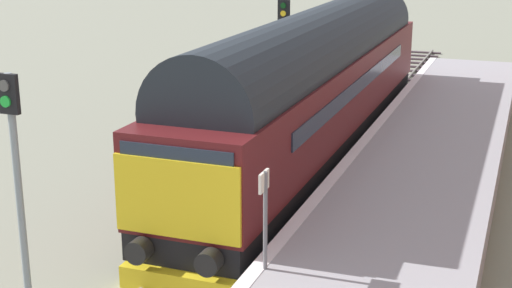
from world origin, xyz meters
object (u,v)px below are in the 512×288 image
object	(u,v)px
diesel_locomotive	(317,80)
platform_number_sign	(265,205)
signal_post_near	(16,170)
signal_post_mid	(284,44)

from	to	relation	value
diesel_locomotive	platform_number_sign	size ratio (longest dim) A/B	10.71
signal_post_near	diesel_locomotive	bearing A→B (deg)	78.44
diesel_locomotive	signal_post_mid	world-z (taller)	diesel_locomotive
signal_post_near	platform_number_sign	xyz separation A→B (m)	(4.23, 1.40, -0.61)
diesel_locomotive	signal_post_near	distance (m)	11.69
signal_post_near	signal_post_mid	distance (m)	15.25
signal_post_near	platform_number_sign	size ratio (longest dim) A/B	2.47
signal_post_near	platform_number_sign	distance (m)	4.50
signal_post_near	platform_number_sign	bearing A→B (deg)	18.35
signal_post_near	signal_post_mid	xyz separation A→B (m)	(0.00, 15.25, 0.09)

